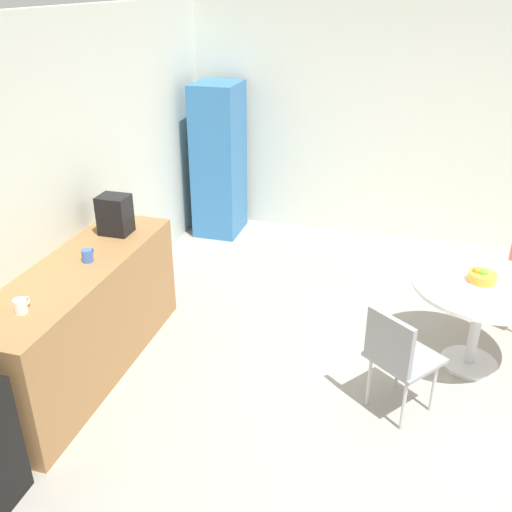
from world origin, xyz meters
name	(u,v)px	position (x,y,z in m)	size (l,w,h in m)	color
ground_plane	(438,402)	(0.00, 0.00, 0.00)	(6.00, 6.00, 0.00)	#9E998E
wall_back	(50,195)	(0.00, 3.00, 1.30)	(6.00, 0.10, 2.60)	silver
wall_side_right	(454,130)	(3.00, 0.00, 1.30)	(0.10, 6.00, 2.60)	silver
counter_block	(83,320)	(-0.33, 2.65, 0.45)	(2.06, 0.60, 0.90)	#9E7042
locker_cabinet	(219,160)	(2.55, 2.55, 0.88)	(0.60, 0.50, 1.76)	#3372B2
round_table	(481,301)	(0.54, -0.24, 0.59)	(1.05, 1.05, 0.73)	silver
chair_gray	(397,352)	(-0.21, 0.34, 0.52)	(0.59, 0.59, 0.83)	silver
fruit_bowl	(482,276)	(0.58, -0.22, 0.77)	(0.21, 0.21, 0.11)	gold
mug_white	(87,255)	(-0.22, 2.60, 0.95)	(0.13, 0.08, 0.09)	#3F66BF
mug_green	(117,223)	(0.39, 2.69, 0.95)	(0.13, 0.08, 0.09)	#3F66BF
mug_red	(21,306)	(-0.97, 2.62, 0.95)	(0.13, 0.08, 0.09)	white
coffee_maker	(115,215)	(0.31, 2.65, 1.06)	(0.20, 0.24, 0.32)	black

